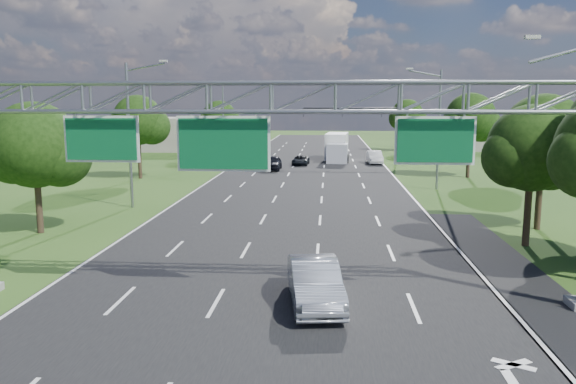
# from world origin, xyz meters

# --- Properties ---
(ground) EXTENTS (220.00, 220.00, 0.00)m
(ground) POSITION_xyz_m (0.00, 30.00, 0.00)
(ground) COLOR #254715
(ground) RESTS_ON ground
(road) EXTENTS (18.00, 180.00, 0.02)m
(road) POSITION_xyz_m (0.00, 30.00, 0.00)
(road) COLOR black
(road) RESTS_ON ground
(road_flare) EXTENTS (3.00, 30.00, 0.02)m
(road_flare) POSITION_xyz_m (10.20, 14.00, 0.00)
(road_flare) COLOR black
(road_flare) RESTS_ON ground
(sign_gantry) EXTENTS (23.50, 1.00, 9.56)m
(sign_gantry) POSITION_xyz_m (0.33, 12.00, 6.89)
(sign_gantry) COLOR gray
(sign_gantry) RESTS_ON ground
(traffic_signal) EXTENTS (12.21, 0.24, 7.00)m
(traffic_signal) POSITION_xyz_m (7.48, 65.00, 5.17)
(traffic_signal) COLOR black
(traffic_signal) RESTS_ON ground
(streetlight_l_near) EXTENTS (2.97, 0.22, 10.16)m
(streetlight_l_near) POSITION_xyz_m (-11.30, 30.00, 5.58)
(streetlight_l_near) COLOR gray
(streetlight_l_near) RESTS_ON ground
(streetlight_l_far) EXTENTS (2.97, 0.22, 10.16)m
(streetlight_l_far) POSITION_xyz_m (-11.30, 65.00, 5.58)
(streetlight_l_far) COLOR gray
(streetlight_l_far) RESTS_ON ground
(streetlight_r_mid) EXTENTS (2.97, 0.22, 10.16)m
(streetlight_r_mid) POSITION_xyz_m (11.30, 40.00, 5.58)
(streetlight_r_mid) COLOR gray
(streetlight_r_mid) RESTS_ON ground
(tree_verge_la) EXTENTS (5.76, 4.80, 7.40)m
(tree_verge_la) POSITION_xyz_m (-13.92, 22.04, 4.76)
(tree_verge_la) COLOR #2D2116
(tree_verge_la) RESTS_ON ground
(tree_verge_lb) EXTENTS (5.76, 4.80, 8.06)m
(tree_verge_lb) POSITION_xyz_m (-15.92, 45.04, 5.41)
(tree_verge_lb) COLOR #2D2116
(tree_verge_lb) RESTS_ON ground
(tree_verge_lc) EXTENTS (5.76, 4.80, 7.62)m
(tree_verge_lc) POSITION_xyz_m (-12.92, 70.04, 4.98)
(tree_verge_lc) COLOR #2D2116
(tree_verge_lc) RESTS_ON ground
(tree_verge_rd) EXTENTS (5.76, 4.80, 8.28)m
(tree_verge_rd) POSITION_xyz_m (16.08, 48.04, 5.63)
(tree_verge_rd) COLOR #2D2116
(tree_verge_rd) RESTS_ON ground
(tree_verge_re) EXTENTS (5.76, 4.80, 7.84)m
(tree_verge_re) POSITION_xyz_m (14.08, 78.04, 5.20)
(tree_verge_re) COLOR #2D2116
(tree_verge_re) RESTS_ON ground
(building_left) EXTENTS (14.00, 10.00, 5.00)m
(building_left) POSITION_xyz_m (-22.00, 78.00, 2.50)
(building_left) COLOR gray
(building_left) RESTS_ON ground
(building_right) EXTENTS (12.00, 9.00, 4.00)m
(building_right) POSITION_xyz_m (24.00, 82.00, 2.00)
(building_right) COLOR gray
(building_right) RESTS_ON ground
(silver_sedan) EXTENTS (2.39, 5.17, 1.64)m
(silver_sedan) POSITION_xyz_m (1.84, 11.69, 0.82)
(silver_sedan) COLOR #A3A8AE
(silver_sedan) RESTS_ON ground
(car_queue_a) EXTENTS (2.08, 4.67, 1.33)m
(car_queue_a) POSITION_xyz_m (-4.50, 53.31, 0.67)
(car_queue_a) COLOR white
(car_queue_a) RESTS_ON ground
(car_queue_b) EXTENTS (2.05, 4.06, 1.10)m
(car_queue_b) POSITION_xyz_m (-1.00, 57.98, 0.55)
(car_queue_b) COLOR black
(car_queue_b) RESTS_ON ground
(car_queue_c) EXTENTS (1.85, 4.59, 1.56)m
(car_queue_c) POSITION_xyz_m (-3.84, 52.90, 0.78)
(car_queue_c) COLOR black
(car_queue_c) RESTS_ON ground
(car_queue_d) EXTENTS (1.82, 4.72, 1.53)m
(car_queue_d) POSITION_xyz_m (7.86, 60.20, 0.77)
(car_queue_d) COLOR silver
(car_queue_d) RESTS_ON ground
(box_truck) EXTENTS (3.14, 9.18, 3.41)m
(box_truck) POSITION_xyz_m (3.35, 63.94, 1.63)
(box_truck) COLOR white
(box_truck) RESTS_ON ground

